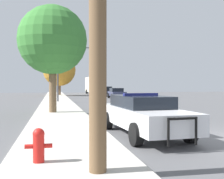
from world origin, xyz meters
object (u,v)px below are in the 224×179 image
at_px(car_background_distant, 105,91).
at_px(traffic_light, 72,62).
at_px(car_background_oncoming, 117,93).
at_px(box_truck, 94,85).
at_px(police_car, 143,114).
at_px(tree_sidewalk_far, 59,70).
at_px(fire_hydrant, 39,144).
at_px(tree_sidewalk_near, 53,40).

bearing_deg(car_background_distant, traffic_light, -116.74).
relative_size(traffic_light, car_background_oncoming, 1.31).
relative_size(traffic_light, box_truck, 0.75).
height_order(police_car, tree_sidewalk_far, tree_sidewalk_far).
bearing_deg(tree_sidewalk_far, box_truck, 44.52).
height_order(fire_hydrant, box_truck, box_truck).
xyz_separation_m(car_background_oncoming, tree_sidewalk_far, (-7.05, 10.73, 3.45)).
bearing_deg(police_car, tree_sidewalk_near, -71.45).
distance_m(traffic_light, tree_sidewalk_far, 17.80).
bearing_deg(car_background_oncoming, box_truck, -86.74).
height_order(traffic_light, car_background_distant, traffic_light).
relative_size(tree_sidewalk_near, tree_sidewalk_far, 0.97).
xyz_separation_m(car_background_oncoming, tree_sidewalk_near, (-8.08, -17.91, 3.78)).
bearing_deg(tree_sidewalk_far, fire_hydrant, -91.90).
bearing_deg(box_truck, fire_hydrant, 77.39).
distance_m(car_background_oncoming, tree_sidewalk_far, 13.30).
distance_m(fire_hydrant, traffic_light, 22.41).
height_order(police_car, car_background_distant, police_car).
bearing_deg(traffic_light, car_background_oncoming, 48.54).
height_order(police_car, tree_sidewalk_near, tree_sidewalk_near).
bearing_deg(tree_sidewalk_near, traffic_light, 80.33).
xyz_separation_m(car_background_oncoming, box_truck, (-0.45, 17.22, 0.97)).
bearing_deg(tree_sidewalk_far, tree_sidewalk_near, -92.05).
xyz_separation_m(tree_sidewalk_near, tree_sidewalk_far, (1.03, 28.65, -0.34)).
height_order(car_background_distant, car_background_oncoming, car_background_distant).
height_order(fire_hydrant, traffic_light, traffic_light).
xyz_separation_m(car_background_distant, car_background_oncoming, (0.14, -7.15, -0.06)).
height_order(car_background_oncoming, tree_sidewalk_far, tree_sidewalk_far).
bearing_deg(fire_hydrant, tree_sidewalk_near, 88.48).
xyz_separation_m(traffic_light, tree_sidewalk_near, (-1.85, -10.87, 0.48)).
relative_size(police_car, car_background_oncoming, 1.30).
distance_m(fire_hydrant, car_background_distant, 37.15).
bearing_deg(car_background_oncoming, fire_hydrant, 75.69).
bearing_deg(car_background_distant, tree_sidewalk_far, 149.07).
bearing_deg(box_truck, car_background_oncoming, 88.60).
distance_m(traffic_light, car_background_distant, 15.78).
bearing_deg(traffic_light, tree_sidewalk_far, 92.66).
xyz_separation_m(car_background_distant, tree_sidewalk_far, (-6.91, 3.58, 3.38)).
xyz_separation_m(fire_hydrant, box_truck, (7.92, 46.29, 1.16)).
bearing_deg(car_background_oncoming, traffic_light, 50.30).
bearing_deg(car_background_oncoming, tree_sidewalk_near, 67.49).
bearing_deg(car_background_oncoming, tree_sidewalk_far, -54.94).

